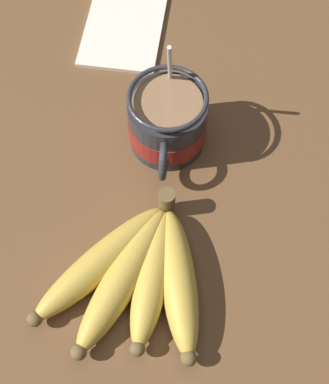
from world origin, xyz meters
The scene contains 4 objects.
table centered at (0.00, 0.00, 1.65)cm, with size 119.13×119.13×3.29cm.
coffee_mug centered at (-2.98, -0.75, 7.33)cm, with size 13.98×9.83×15.46cm.
banana_bunch centered at (16.05, -2.57, 5.24)cm, with size 19.65×20.00×4.48cm.
napkin centered at (-21.65, -8.61, 3.59)cm, with size 16.47×11.97×0.60cm.
Camera 1 is at (34.59, 2.00, 62.15)cm, focal length 50.00 mm.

